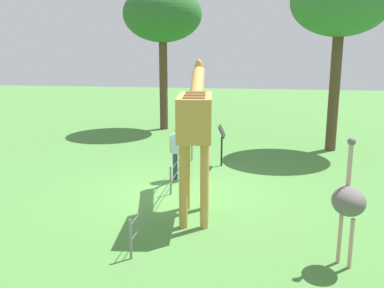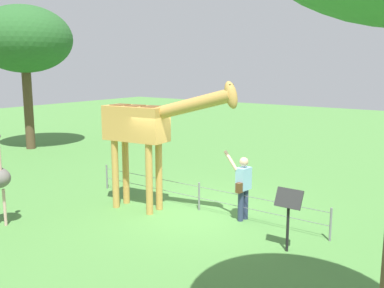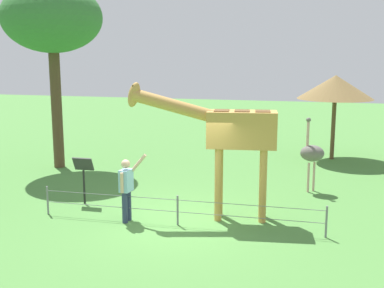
# 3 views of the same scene
# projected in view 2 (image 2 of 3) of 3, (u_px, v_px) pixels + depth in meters

# --- Properties ---
(ground_plane) EXTENTS (60.00, 60.00, 0.00)m
(ground_plane) POSITION_uv_depth(u_px,v_px,m) (194.00, 212.00, 11.52)
(ground_plane) COLOR #4C843D
(giraffe) EXTENTS (3.79, 0.91, 3.46)m
(giraffe) POSITION_uv_depth(u_px,v_px,m) (146.00, 128.00, 11.31)
(giraffe) COLOR #C69347
(giraffe) RESTS_ON ground_plane
(visitor) EXTENTS (0.64, 0.59, 1.72)m
(visitor) POSITION_uv_depth(u_px,v_px,m) (243.00, 185.00, 10.81)
(visitor) COLOR navy
(visitor) RESTS_ON ground_plane
(tree_west) EXTENTS (4.18, 4.18, 6.35)m
(tree_west) POSITION_uv_depth(u_px,v_px,m) (24.00, 40.00, 19.40)
(tree_west) COLOR brown
(tree_west) RESTS_ON ground_plane
(info_sign) EXTENTS (0.56, 0.21, 1.32)m
(info_sign) POSITION_uv_depth(u_px,v_px,m) (289.00, 207.00, 8.96)
(info_sign) COLOR black
(info_sign) RESTS_ON ground_plane
(wire_fence) EXTENTS (7.05, 0.05, 0.75)m
(wire_fence) POSITION_uv_depth(u_px,v_px,m) (199.00, 195.00, 11.62)
(wire_fence) COLOR slate
(wire_fence) RESTS_ON ground_plane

